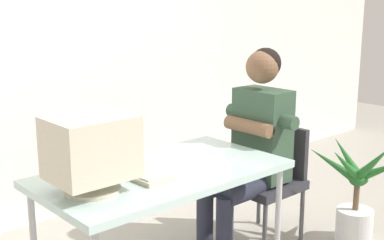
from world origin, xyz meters
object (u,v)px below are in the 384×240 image
(desk, at_px, (163,178))
(potted_plant, at_px, (357,194))
(crt_monitor, at_px, (92,149))
(person_seated, at_px, (252,142))
(keyboard, at_px, (136,172))
(office_chair, at_px, (269,176))

(desk, relative_size, potted_plant, 1.79)
(desk, bearing_deg, crt_monitor, -175.56)
(person_seated, relative_size, potted_plant, 1.74)
(keyboard, bearing_deg, potted_plant, -15.64)
(keyboard, xyz_separation_m, person_seated, (0.94, 0.01, -0.01))
(keyboard, bearing_deg, crt_monitor, -167.28)
(desk, distance_m, office_chair, 0.99)
(crt_monitor, distance_m, office_chair, 1.51)
(crt_monitor, bearing_deg, potted_plant, -11.10)
(keyboard, relative_size, potted_plant, 0.58)
(crt_monitor, xyz_separation_m, keyboard, (0.31, 0.07, -0.20))
(potted_plant, bearing_deg, office_chair, 133.89)
(keyboard, height_order, office_chair, office_chair)
(crt_monitor, bearing_deg, person_seated, 3.44)
(desk, height_order, office_chair, office_chair)
(keyboard, bearing_deg, person_seated, 0.35)
(desk, relative_size, office_chair, 1.74)
(desk, distance_m, potted_plant, 1.48)
(desk, xyz_separation_m, office_chair, (0.96, 0.04, -0.22))
(keyboard, xyz_separation_m, potted_plant, (1.54, -0.43, -0.40))
(crt_monitor, bearing_deg, keyboard, 12.72)
(keyboard, distance_m, office_chair, 1.15)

